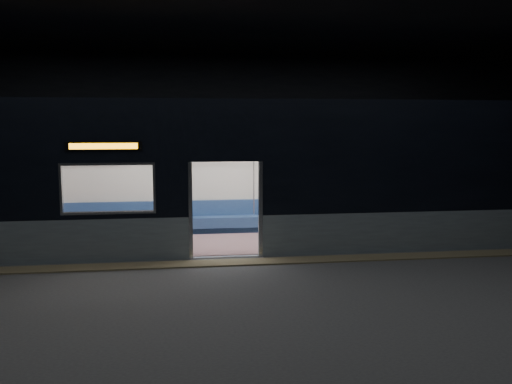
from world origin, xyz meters
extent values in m
cube|color=#47494C|center=(0.00, 0.00, -0.01)|extent=(24.00, 14.00, 0.01)
cube|color=black|center=(0.00, 0.00, 4.98)|extent=(24.00, 14.00, 0.04)
cube|color=black|center=(0.00, 6.98, 2.50)|extent=(24.00, 0.04, 5.00)
cube|color=black|center=(0.00, -6.98, 2.50)|extent=(24.00, 0.04, 5.00)
cube|color=#8C7F59|center=(0.00, 0.55, 0.01)|extent=(22.80, 0.50, 0.03)
cube|color=#899DA4|center=(4.85, 1.06, 0.45)|extent=(8.30, 0.12, 0.90)
cube|color=black|center=(4.85, 1.06, 2.05)|extent=(8.30, 0.12, 2.30)
cube|color=black|center=(0.00, 1.06, 2.62)|extent=(1.40, 0.12, 1.15)
cube|color=#B7BABC|center=(-0.74, 1.06, 1.02)|extent=(0.08, 0.14, 2.05)
cube|color=#B7BABC|center=(0.74, 1.06, 1.02)|extent=(0.08, 0.14, 2.05)
cube|color=black|center=(-2.45, 0.98, 2.39)|extent=(1.50, 0.04, 0.18)
cube|color=orange|center=(-2.45, 0.97, 2.39)|extent=(1.34, 0.03, 0.12)
cube|color=silver|center=(0.00, 3.94, 1.60)|extent=(18.00, 0.12, 3.20)
cube|color=black|center=(0.00, 2.50, 3.28)|extent=(18.00, 3.00, 0.15)
cube|color=gray|center=(0.00, 2.50, 0.02)|extent=(17.76, 2.76, 0.04)
cube|color=silver|center=(0.00, 2.50, 2.35)|extent=(17.76, 2.76, 0.10)
cube|color=navy|center=(0.00, 3.62, 0.24)|extent=(11.00, 0.48, 0.41)
cube|color=navy|center=(0.00, 3.81, 0.65)|extent=(11.00, 0.10, 0.40)
cube|color=#866165|center=(-3.30, 1.41, 0.24)|extent=(4.40, 0.48, 0.41)
cube|color=#866165|center=(3.30, 1.41, 0.24)|extent=(4.40, 0.48, 0.41)
cylinder|color=silver|center=(-0.95, 1.37, 1.17)|extent=(0.04, 0.04, 2.26)
cylinder|color=silver|center=(-0.95, 3.63, 1.17)|extent=(0.04, 0.04, 2.26)
cylinder|color=silver|center=(0.95, 1.37, 1.17)|extent=(0.04, 0.04, 2.26)
cylinder|color=silver|center=(0.95, 3.63, 1.17)|extent=(0.04, 0.04, 2.26)
cylinder|color=silver|center=(0.00, 3.58, 1.95)|extent=(11.00, 0.03, 0.03)
cube|color=black|center=(3.83, 3.40, 0.53)|extent=(0.16, 0.45, 0.15)
cube|color=black|center=(4.03, 3.40, 0.53)|extent=(0.16, 0.45, 0.15)
cylinder|color=black|center=(3.83, 3.19, 0.26)|extent=(0.11, 0.11, 0.43)
cylinder|color=black|center=(4.03, 3.19, 0.26)|extent=(0.11, 0.11, 0.43)
cube|color=#C86790|center=(3.93, 3.59, 0.55)|extent=(0.39, 0.21, 0.19)
cylinder|color=#C86790|center=(3.93, 3.62, 0.88)|extent=(0.42, 0.42, 0.50)
sphere|color=tan|center=(3.93, 3.60, 1.24)|extent=(0.20, 0.20, 0.20)
sphere|color=black|center=(3.93, 3.64, 1.28)|extent=(0.21, 0.21, 0.21)
cube|color=black|center=(3.97, 3.33, 0.67)|extent=(0.32, 0.30, 0.13)
cube|color=white|center=(3.39, 3.85, 1.50)|extent=(1.09, 0.03, 0.71)
camera|label=1|loc=(-0.93, -10.21, 2.84)|focal=38.00mm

